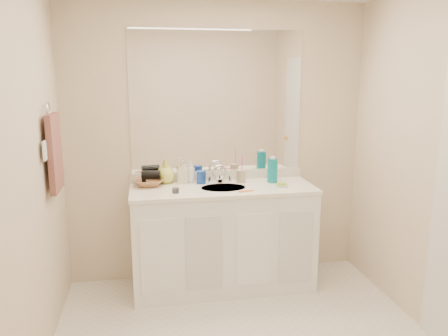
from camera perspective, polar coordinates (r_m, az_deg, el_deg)
name	(u,v)px	position (r m, az deg, el deg)	size (l,w,h in m)	color
wall_back	(217,144)	(3.81, -0.88, 3.21)	(2.60, 0.02, 2.40)	beige
wall_front	(361,275)	(1.41, 17.42, -13.21)	(2.60, 0.02, 2.40)	beige
wall_left	(18,187)	(2.58, -25.35, -2.29)	(0.02, 2.60, 2.40)	beige
vanity_cabinet	(223,239)	(3.75, -0.14, -9.21)	(1.50, 0.55, 0.85)	white
countertop	(223,189)	(3.62, -0.14, -2.70)	(1.52, 0.57, 0.03)	white
backsplash	(218,175)	(3.85, -0.83, -0.94)	(1.52, 0.03, 0.08)	silver
sink_basin	(223,189)	(3.60, -0.09, -2.74)	(0.37, 0.37, 0.02)	beige
faucet	(220,176)	(3.75, -0.58, -1.06)	(0.02, 0.02, 0.11)	silver
mirror	(217,102)	(3.77, -0.88, 8.61)	(1.48, 0.01, 1.20)	white
blue_mug	(201,177)	(3.72, -3.00, -1.21)	(0.08, 0.08, 0.11)	#163E9C
tan_cup	(241,176)	(3.76, 2.22, -1.08)	(0.08, 0.08, 0.11)	tan
toothbrush	(242,165)	(3.74, 2.38, 0.37)	(0.01, 0.01, 0.18)	#FD42BD
mouthwash_bottle	(272,170)	(3.77, 6.34, -0.32)	(0.09, 0.09, 0.21)	#0B7987
soap_dish	(282,186)	(3.64, 7.56, -2.36)	(0.10, 0.08, 0.01)	silver
green_soap	(282,184)	(3.64, 7.57, -2.08)	(0.07, 0.05, 0.02)	#9BD534
orange_comb	(246,191)	(3.48, 2.88, -3.03)	(0.12, 0.03, 0.01)	#DA5516
dark_jar	(176,190)	(3.45, -6.34, -2.93)	(0.05, 0.05, 0.04)	#2F3035
soap_bottle_white	(191,172)	(3.76, -4.32, -0.53)	(0.07, 0.07, 0.18)	white
soap_bottle_cream	(184,172)	(3.75, -5.28, -0.46)	(0.09, 0.09, 0.19)	beige
soap_bottle_yellow	(166,172)	(3.75, -7.60, -0.55)	(0.15, 0.15, 0.19)	#D3D352
wicker_basket	(149,182)	(3.69, -9.79, -1.84)	(0.25, 0.25, 0.06)	#97613D
hair_dryer	(151,175)	(3.68, -9.51, -0.93)	(0.08, 0.08, 0.15)	black
towel_ring	(48,110)	(3.27, -21.98, 7.03)	(0.11, 0.11, 0.01)	silver
hand_towel	(55,153)	(3.30, -21.23, 1.87)	(0.04, 0.32, 0.55)	brown
switch_plate	(45,151)	(3.10, -22.37, 2.11)	(0.01, 0.09, 0.13)	white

